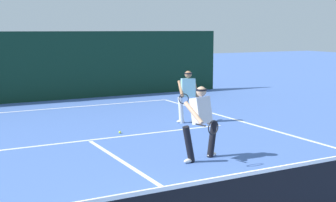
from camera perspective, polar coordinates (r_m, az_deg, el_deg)
The scene contains 7 objects.
court_line_baseline_far at distance 16.66m, azimuth -15.12°, elevation -1.00°, with size 9.59×0.10×0.01m, color white.
court_line_service at distance 11.86m, azimuth -9.55°, elevation -4.69°, with size 7.82×0.10×0.01m, color white.
court_line_centre at distance 8.88m, azimuth -2.59°, elevation -9.16°, with size 0.10×6.40×0.01m, color white.
player_near at distance 9.83m, azimuth 4.03°, elevation -2.31°, with size 1.00×0.90×1.56m.
player_far at distance 13.72m, azimuth 2.43°, elevation 0.77°, with size 0.91×0.86×1.53m.
tennis_ball at distance 12.51m, azimuth -5.83°, elevation -3.77°, with size 0.07×0.07×0.07m, color #D1E033.
back_fence_windscreen at distance 18.39m, azimuth -16.66°, elevation 3.95°, with size 16.51×0.12×2.64m, color #103122.
Camera 1 is at (-3.62, -4.44, 2.73)m, focal length 50.46 mm.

